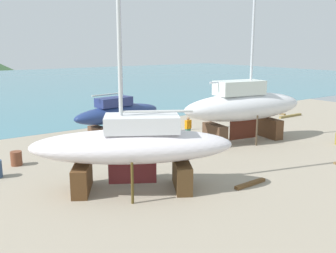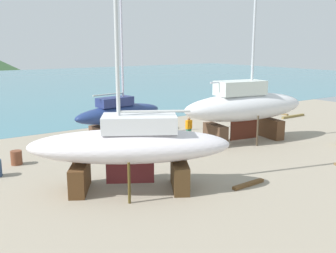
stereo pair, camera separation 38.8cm
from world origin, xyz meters
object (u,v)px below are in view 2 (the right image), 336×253
at_px(sailboat_small_center, 119,113).
at_px(sailboat_mid_port, 245,107).
at_px(sailboat_large_starboard, 130,146).
at_px(worker, 189,128).
at_px(barrel_tipped_right, 16,158).

xyz_separation_m(sailboat_small_center, sailboat_mid_port, (6.35, -6.27, 0.75)).
relative_size(sailboat_small_center, sailboat_large_starboard, 0.80).
relative_size(sailboat_mid_port, worker, 8.48).
xyz_separation_m(sailboat_mid_port, barrel_tipped_right, (-14.31, 3.33, -2.03)).
bearing_deg(sailboat_large_starboard, barrel_tipped_right, -33.24).
height_order(sailboat_small_center, barrel_tipped_right, sailboat_small_center).
height_order(sailboat_large_starboard, worker, sailboat_large_starboard).
bearing_deg(sailboat_mid_port, barrel_tipped_right, 176.32).
bearing_deg(sailboat_small_center, worker, -56.14).
distance_m(sailboat_small_center, worker, 5.22).
bearing_deg(worker, sailboat_small_center, -143.19).
xyz_separation_m(worker, barrel_tipped_right, (-11.39, 0.91, -0.45)).
distance_m(sailboat_small_center, sailboat_mid_port, 8.95).
distance_m(sailboat_mid_port, worker, 4.11).
height_order(sailboat_small_center, sailboat_large_starboard, sailboat_large_starboard).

